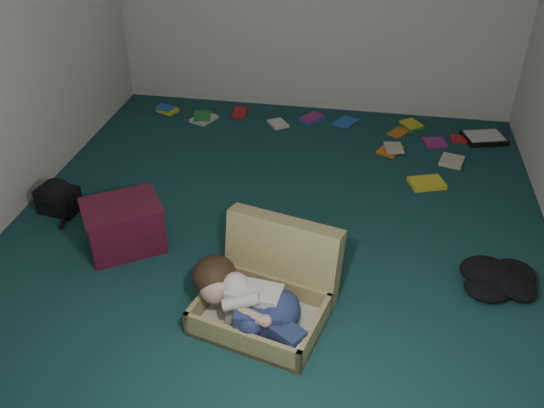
% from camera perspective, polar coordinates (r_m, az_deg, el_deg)
% --- Properties ---
extents(floor, '(4.50, 4.50, 0.00)m').
position_cam_1_polar(floor, '(4.27, 0.36, -2.80)').
color(floor, '#163D3F').
rests_on(floor, ground).
extents(wall_front, '(4.50, 0.00, 4.50)m').
position_cam_1_polar(wall_front, '(1.78, -12.33, -11.79)').
color(wall_front, silver).
rests_on(wall_front, ground).
extents(suitcase, '(0.89, 0.88, 0.54)m').
position_cam_1_polar(suitcase, '(3.55, -0.22, -8.40)').
color(suitcase, tan).
rests_on(suitcase, floor).
extents(person, '(0.76, 0.52, 0.34)m').
position_cam_1_polar(person, '(3.41, -2.32, -9.53)').
color(person, silver).
rests_on(person, suitcase).
extents(maroon_bin, '(0.66, 0.63, 0.36)m').
position_cam_1_polar(maroon_bin, '(4.16, -14.46, -2.10)').
color(maroon_bin, '#531026').
rests_on(maroon_bin, floor).
extents(backpack, '(0.41, 0.35, 0.22)m').
position_cam_1_polar(backpack, '(4.73, -20.41, 0.47)').
color(backpack, black).
rests_on(backpack, floor).
extents(clothing_pile, '(0.47, 0.42, 0.13)m').
position_cam_1_polar(clothing_pile, '(4.06, 21.59, -6.79)').
color(clothing_pile, black).
rests_on(clothing_pile, floor).
extents(paper_tray, '(0.44, 0.38, 0.05)m').
position_cam_1_polar(paper_tray, '(5.86, 20.26, 6.18)').
color(paper_tray, black).
rests_on(paper_tray, floor).
extents(book_scatter, '(3.20, 1.35, 0.02)m').
position_cam_1_polar(book_scatter, '(5.67, 7.10, 7.01)').
color(book_scatter, yellow).
rests_on(book_scatter, floor).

